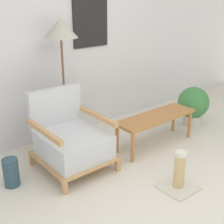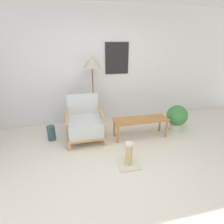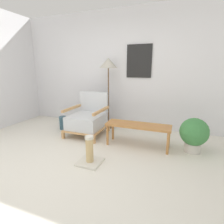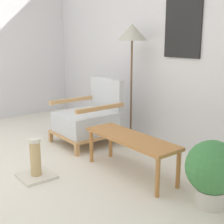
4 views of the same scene
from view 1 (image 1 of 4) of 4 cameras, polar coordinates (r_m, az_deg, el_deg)
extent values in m
plane|color=silver|center=(3.19, 15.92, -16.79)|extent=(14.00, 14.00, 0.00)
cube|color=silver|center=(4.27, -8.53, 13.37)|extent=(8.00, 0.06, 2.70)
cube|color=black|center=(4.41, -3.95, 16.42)|extent=(0.56, 0.02, 0.72)
cube|color=tan|center=(3.26, -8.64, -13.58)|extent=(0.05, 0.05, 0.14)
cube|color=tan|center=(3.60, 1.03, -9.70)|extent=(0.05, 0.05, 0.14)
cube|color=tan|center=(3.84, -14.47, -8.32)|extent=(0.05, 0.05, 0.14)
cube|color=tan|center=(4.13, -5.71, -5.50)|extent=(0.05, 0.05, 0.14)
cube|color=tan|center=(3.64, -7.05, -7.92)|extent=(0.75, 0.80, 0.03)
cube|color=silver|center=(3.56, -6.98, -5.93)|extent=(0.67, 0.70, 0.27)
cube|color=silver|center=(3.72, -10.38, 1.09)|extent=(0.67, 0.08, 0.44)
cube|color=tan|center=(3.31, -12.37, -3.52)|extent=(0.05, 0.74, 0.05)
cube|color=tan|center=(3.64, -2.78, -0.72)|extent=(0.05, 0.74, 0.05)
cylinder|color=brown|center=(4.28, -8.20, -5.46)|extent=(0.21, 0.21, 0.03)
cylinder|color=brown|center=(4.01, -8.72, 3.50)|extent=(0.03, 0.03, 1.37)
cone|color=#B2AD9E|center=(3.85, -9.40, 14.91)|extent=(0.41, 0.41, 0.23)
cube|color=#B2753D|center=(4.07, 8.04, -0.87)|extent=(1.15, 0.37, 0.04)
cylinder|color=#B2753D|center=(3.72, 3.79, -6.49)|extent=(0.04, 0.04, 0.38)
cylinder|color=#B2753D|center=(4.45, 13.99, -2.25)|extent=(0.04, 0.04, 0.38)
cylinder|color=#B2753D|center=(3.91, 0.93, -4.99)|extent=(0.04, 0.04, 0.38)
cylinder|color=#B2753D|center=(4.61, 11.18, -1.16)|extent=(0.04, 0.04, 0.38)
cylinder|color=#2D4C5B|center=(3.47, -17.98, -10.46)|extent=(0.16, 0.16, 0.31)
cylinder|color=beige|center=(4.92, 14.35, -1.36)|extent=(0.26, 0.26, 0.16)
sphere|color=#3D7F42|center=(4.83, 14.65, 1.70)|extent=(0.47, 0.47, 0.47)
cube|color=beige|center=(3.40, 11.95, -13.31)|extent=(0.35, 0.35, 0.03)
cylinder|color=tan|center=(3.30, 12.21, -10.51)|extent=(0.11, 0.11, 0.36)
cylinder|color=beige|center=(3.20, 12.48, -7.45)|extent=(0.13, 0.13, 0.04)
camera|label=2|loc=(1.55, 73.45, 6.28)|focal=28.00mm
camera|label=3|loc=(3.48, 56.86, 2.66)|focal=28.00mm
camera|label=4|loc=(5.19, 46.48, 9.40)|focal=50.00mm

